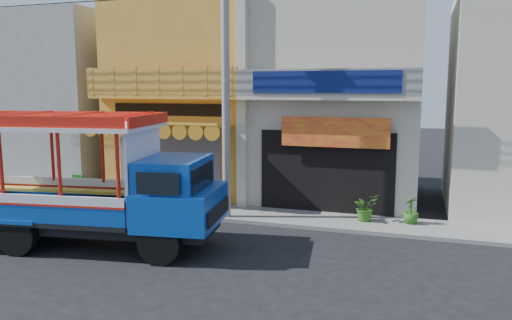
% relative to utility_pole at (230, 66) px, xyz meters
% --- Properties ---
extents(ground, '(90.00, 90.00, 0.00)m').
position_rel_utility_pole_xyz_m(ground, '(0.85, -3.30, -5.03)').
color(ground, black).
rests_on(ground, ground).
extents(sidewalk, '(30.00, 2.00, 0.12)m').
position_rel_utility_pole_xyz_m(sidewalk, '(0.85, 0.70, -4.97)').
color(sidewalk, slate).
rests_on(sidewalk, ground).
extents(shophouse_left, '(6.00, 7.50, 8.24)m').
position_rel_utility_pole_xyz_m(shophouse_left, '(-3.15, 4.66, -0.92)').
color(shophouse_left, orange).
rests_on(shophouse_left, ground).
extents(shophouse_right, '(6.00, 6.75, 8.24)m').
position_rel_utility_pole_xyz_m(shophouse_right, '(2.85, 4.66, -0.93)').
color(shophouse_right, beige).
rests_on(shophouse_right, ground).
extents(party_pilaster, '(0.35, 0.30, 8.00)m').
position_rel_utility_pole_xyz_m(party_pilaster, '(-0.15, 1.55, -1.03)').
color(party_pilaster, beige).
rests_on(party_pilaster, ground).
extents(filler_building_left, '(6.00, 6.00, 7.60)m').
position_rel_utility_pole_xyz_m(filler_building_left, '(-10.15, 4.70, -1.23)').
color(filler_building_left, gray).
rests_on(filler_building_left, ground).
extents(utility_pole, '(28.00, 0.26, 9.00)m').
position_rel_utility_pole_xyz_m(utility_pole, '(0.00, 0.00, 0.00)').
color(utility_pole, gray).
rests_on(utility_pole, ground).
extents(songthaew_truck, '(8.15, 3.59, 3.68)m').
position_rel_utility_pole_xyz_m(songthaew_truck, '(-2.39, -3.72, -3.26)').
color(songthaew_truck, black).
rests_on(songthaew_truck, ground).
extents(green_sign, '(0.58, 0.33, 0.88)m').
position_rel_utility_pole_xyz_m(green_sign, '(-6.72, 0.93, -4.54)').
color(green_sign, black).
rests_on(green_sign, sidewalk).
extents(potted_plant_a, '(1.05, 1.05, 0.88)m').
position_rel_utility_pole_xyz_m(potted_plant_a, '(4.28, 0.89, -4.47)').
color(potted_plant_a, '#2E661D').
rests_on(potted_plant_a, sidewalk).
extents(potted_plant_c, '(0.67, 0.67, 0.86)m').
position_rel_utility_pole_xyz_m(potted_plant_c, '(5.69, 1.00, -4.48)').
color(potted_plant_c, '#2E661D').
rests_on(potted_plant_c, sidewalk).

